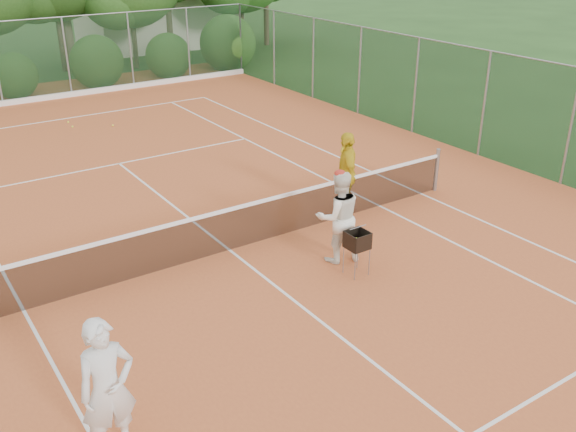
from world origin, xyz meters
The scene contains 14 objects.
ground centered at (0.00, 0.00, 0.00)m, with size 120.00×120.00×0.00m, color #204318.
clay_court centered at (0.00, 0.00, 0.01)m, with size 18.00×36.00×0.02m, color #C25C2C.
club_building centered at (9.00, 24.00, 1.50)m, with size 8.00×5.00×3.00m, color beige.
tennis_net centered at (0.00, 0.00, 0.53)m, with size 11.97×0.10×1.10m.
player_white centered at (-3.92, -4.02, 1.00)m, with size 0.71×0.47×1.95m, color silver.
player_center_grp centered at (1.60, -1.53, 0.97)m, with size 1.08×0.95×1.92m.
player_yellow centered at (3.20, 0.22, 0.99)m, with size 1.14×0.47×1.94m, color gold.
ball_hopper centered at (1.54, -2.20, 0.73)m, with size 0.39×0.39×0.90m.
stray_ball_a centered at (-0.02, 10.66, 0.05)m, with size 0.07×0.07×0.07m, color #D5E334.
stray_ball_b centered at (0.03, 11.29, 0.05)m, with size 0.07×0.07×0.07m, color #DFEE37.
stray_ball_c centered at (1.14, 10.04, 0.05)m, with size 0.07×0.07×0.07m, color yellow.
court_markings centered at (0.00, 0.00, 0.02)m, with size 11.03×23.83×0.01m.
fence_back centered at (0.00, 15.00, 1.52)m, with size 18.07×0.07×3.00m.
fence_right centered at (9.00, -1.50, 1.52)m, with size 0.07×33.07×3.00m.
Camera 1 is at (-5.58, -10.44, 6.17)m, focal length 40.00 mm.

